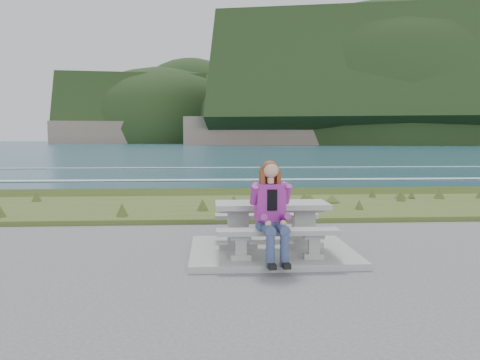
% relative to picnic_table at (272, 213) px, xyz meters
% --- Properties ---
extents(concrete_slab, '(2.60, 2.10, 0.10)m').
position_rel_picnic_table_xyz_m(concrete_slab, '(-0.00, 0.00, -0.63)').
color(concrete_slab, gray).
rests_on(concrete_slab, ground).
extents(picnic_table, '(1.80, 0.75, 0.75)m').
position_rel_picnic_table_xyz_m(picnic_table, '(0.00, 0.00, 0.00)').
color(picnic_table, gray).
rests_on(picnic_table, concrete_slab).
extents(bench_landward, '(1.80, 0.35, 0.45)m').
position_rel_picnic_table_xyz_m(bench_landward, '(0.00, -0.70, -0.23)').
color(bench_landward, gray).
rests_on(bench_landward, concrete_slab).
extents(bench_seaward, '(1.80, 0.35, 0.45)m').
position_rel_picnic_table_xyz_m(bench_seaward, '(0.00, 0.70, -0.23)').
color(bench_seaward, gray).
rests_on(bench_seaward, concrete_slab).
extents(grass_verge, '(160.00, 4.50, 0.22)m').
position_rel_picnic_table_xyz_m(grass_verge, '(-0.00, 5.00, -0.68)').
color(grass_verge, '#354D1C').
rests_on(grass_verge, ground).
extents(shore_drop, '(160.00, 0.80, 2.20)m').
position_rel_picnic_table_xyz_m(shore_drop, '(-0.00, 7.90, -0.68)').
color(shore_drop, '#726155').
rests_on(shore_drop, ground).
extents(ocean, '(1600.00, 1600.00, 0.09)m').
position_rel_picnic_table_xyz_m(ocean, '(-0.00, 25.09, -2.42)').
color(ocean, '#1D4454').
rests_on(ocean, ground).
extents(headland_range, '(729.83, 363.95, 180.65)m').
position_rel_picnic_table_xyz_m(headland_range, '(190.45, 398.44, 9.22)').
color(headland_range, '#726155').
rests_on(headland_range, ground).
extents(seated_woman, '(0.49, 0.77, 1.45)m').
position_rel_picnic_table_xyz_m(seated_woman, '(-0.09, -0.84, -0.05)').
color(seated_woman, navy).
rests_on(seated_woman, concrete_slab).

